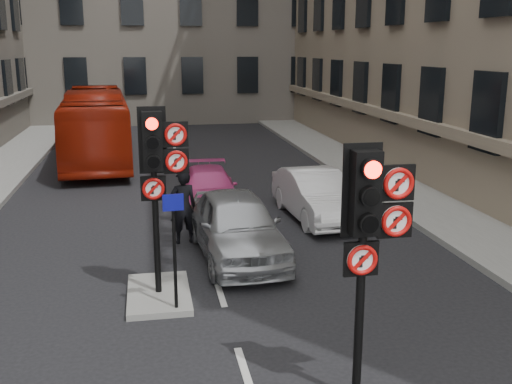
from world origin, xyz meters
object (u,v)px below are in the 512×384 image
object	(u,v)px
signal_near	(370,220)
car_white	(316,195)
info_sign	(174,235)
motorcycle	(228,239)
motorcyclist	(183,207)
car_pink	(209,189)
bus_red	(96,125)
signal_far	(158,161)
car_silver	(237,225)

from	to	relation	value
signal_near	car_white	bearing A→B (deg)	78.17
car_white	info_sign	size ratio (longest dim) A/B	1.94
car_white	info_sign	bearing A→B (deg)	-130.75
car_white	motorcycle	world-z (taller)	car_white
car_white	info_sign	xyz separation A→B (m)	(-4.21, -5.53, 0.82)
signal_near	motorcyclist	xyz separation A→B (m)	(-1.98, 7.25, -1.66)
car_pink	bus_red	xyz separation A→B (m)	(-3.85, 8.51, 0.90)
bus_red	info_sign	xyz separation A→B (m)	(2.48, -15.77, 0.01)
signal_near	signal_far	world-z (taller)	signal_far
car_pink	motorcyclist	size ratio (longest dim) A/B	2.20
bus_red	motorcycle	size ratio (longest dim) A/B	6.62
car_pink	info_sign	world-z (taller)	info_sign
car_white	bus_red	world-z (taller)	bus_red
bus_red	car_pink	bearing A→B (deg)	-69.21
car_pink	motorcycle	world-z (taller)	car_pink
signal_near	car_pink	xyz separation A→B (m)	(-1.02, 10.45, -2.00)
car_silver	motorcycle	size ratio (longest dim) A/B	2.76
bus_red	info_sign	size ratio (longest dim) A/B	4.99
signal_near	car_silver	size ratio (longest dim) A/B	0.80
motorcycle	info_sign	distance (m)	3.15
car_silver	motorcyclist	size ratio (longest dim) A/B	2.42
signal_near	car_pink	world-z (taller)	signal_near
car_pink	motorcyclist	xyz separation A→B (m)	(-0.96, -3.20, 0.33)
motorcyclist	info_sign	world-z (taller)	info_sign
car_pink	signal_near	bearing A→B (deg)	-82.83
signal_near	motorcycle	xyz separation A→B (m)	(-1.06, 5.86, -2.10)
bus_red	motorcyclist	xyz separation A→B (m)	(2.89, -11.71, -0.57)
signal_far	motorcyclist	bearing A→B (deg)	79.18
motorcyclist	info_sign	bearing A→B (deg)	74.50
signal_far	motorcycle	size ratio (longest dim) A/B	2.21
bus_red	motorcycle	xyz separation A→B (m)	(3.80, -13.10, -1.01)
motorcyclist	info_sign	xyz separation A→B (m)	(-0.41, -4.06, 0.58)
signal_far	motorcyclist	size ratio (longest dim) A/B	1.94
car_pink	car_white	bearing A→B (deg)	-29.66
car_white	info_sign	distance (m)	7.00
motorcyclist	signal_near	bearing A→B (deg)	95.49
info_sign	bus_red	bearing A→B (deg)	92.72
car_white	motorcycle	bearing A→B (deg)	-138.75
motorcycle	motorcyclist	xyz separation A→B (m)	(-0.92, 1.39, 0.44)
signal_far	car_white	size ratio (longest dim) A/B	0.86
signal_far	bus_red	world-z (taller)	signal_far
signal_near	motorcyclist	bearing A→B (deg)	105.27
motorcyclist	bus_red	bearing A→B (deg)	-85.93
motorcycle	car_pink	bearing A→B (deg)	94.75
motorcycle	info_sign	bearing A→B (deg)	-110.99
signal_far	bus_red	distance (m)	15.18
motorcyclist	car_pink	bearing A→B (deg)	-116.55
signal_far	car_white	xyz separation A→B (m)	(4.43, 4.72, -2.02)
car_pink	car_silver	bearing A→B (deg)	-86.11
bus_red	signal_far	bearing A→B (deg)	-84.94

